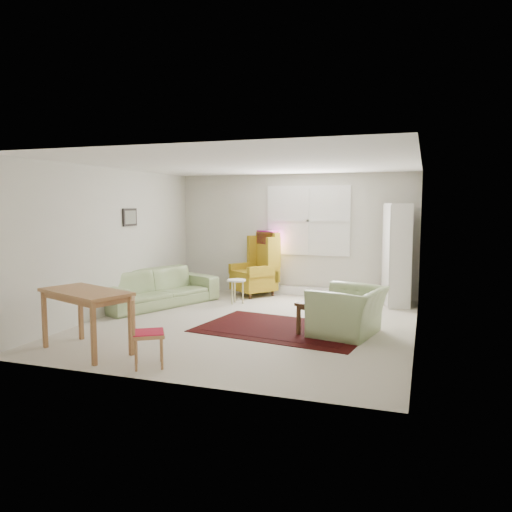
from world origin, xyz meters
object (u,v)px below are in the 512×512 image
(wingback_chair, at_px, (254,263))
(stool, at_px, (237,291))
(sofa, at_px, (158,281))
(cabinet, at_px, (397,255))
(coffee_table, at_px, (321,318))
(armchair, at_px, (348,307))
(desk, at_px, (87,321))
(desk_chair, at_px, (148,332))

(wingback_chair, relative_size, stool, 2.85)
(sofa, relative_size, cabinet, 1.22)
(stool, height_order, cabinet, cabinet)
(sofa, bearing_deg, stool, -40.47)
(coffee_table, distance_m, stool, 2.60)
(sofa, bearing_deg, armchair, -81.45)
(wingback_chair, bearing_deg, cabinet, 34.31)
(wingback_chair, bearing_deg, stool, -55.67)
(desk, bearing_deg, stool, 78.63)
(desk_chair, bearing_deg, armchair, -73.81)
(stool, xyz_separation_m, cabinet, (2.88, 0.82, 0.72))
(armchair, bearing_deg, wingback_chair, -125.51)
(wingback_chair, distance_m, cabinet, 2.87)
(wingback_chair, bearing_deg, desk, -63.21)
(cabinet, relative_size, desk, 1.51)
(armchair, relative_size, cabinet, 0.56)
(wingback_chair, xyz_separation_m, desk, (-0.74, -4.43, -0.27))
(desk, relative_size, desk_chair, 1.54)
(coffee_table, bearing_deg, wingback_chair, 126.83)
(armchair, height_order, cabinet, cabinet)
(sofa, height_order, desk, sofa)
(armchair, distance_m, wingback_chair, 3.43)
(sofa, xyz_separation_m, wingback_chair, (1.35, 1.57, 0.20))
(sofa, bearing_deg, desk, -144.79)
(armchair, distance_m, desk, 3.60)
(stool, bearing_deg, armchair, -34.40)
(stool, bearing_deg, desk, -101.37)
(stool, xyz_separation_m, desk, (-0.71, -3.51, 0.16))
(coffee_table, bearing_deg, stool, 139.53)
(wingback_chair, distance_m, coffee_table, 3.27)
(cabinet, bearing_deg, sofa, -175.25)
(stool, relative_size, desk, 0.37)
(sofa, relative_size, armchair, 2.18)
(coffee_table, distance_m, desk_chair, 2.65)
(sofa, relative_size, coffee_table, 3.94)
(stool, height_order, desk, desk)
(coffee_table, bearing_deg, sofa, 162.65)
(stool, bearing_deg, wingback_chair, 88.09)
(coffee_table, bearing_deg, desk_chair, -127.46)
(coffee_table, relative_size, cabinet, 0.31)
(armchair, bearing_deg, stool, -112.53)
(armchair, bearing_deg, desk_chair, -30.46)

